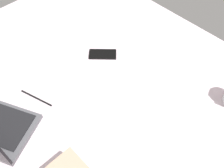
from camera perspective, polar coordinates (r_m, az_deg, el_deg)
The scene contains 3 objects.
bed_mattress at distance 125.32cm, azimuth -1.76°, elevation -4.26°, with size 180.00×140.00×18.00cm, color silver.
cell_phone at distance 132.94cm, azimuth -2.09°, elevation 6.65°, with size 6.80×14.00×0.80cm, color black.
charger_cable at distance 120.60cm, azimuth -16.50°, elevation -3.02°, with size 17.00×0.60×0.60cm, color black.
Camera 1 is at (-51.86, 44.79, 113.93)cm, focal length 41.05 mm.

